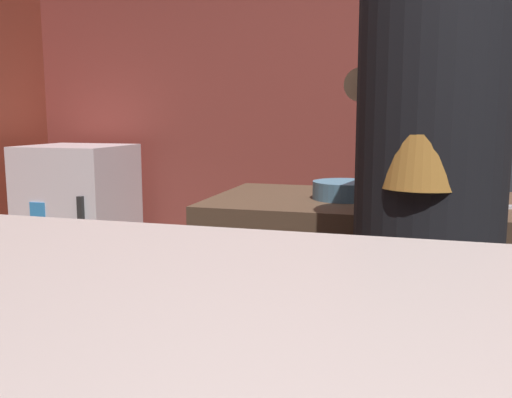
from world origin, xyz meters
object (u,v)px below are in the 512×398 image
mini_fridge (80,224)px  bottle_vinegar (502,92)px  mixing_bowl (345,190)px  bartender (428,203)px  bottle_soy (447,92)px

mini_fridge → bottle_vinegar: size_ratio=5.20×
mini_fridge → mixing_bowl: size_ratio=4.81×
mini_fridge → bartender: bearing=-38.9°
mini_fridge → mixing_bowl: bearing=-33.8°
mixing_bowl → mini_fridge: bearing=146.2°
mini_fridge → bartender: 2.64m
bottle_vinegar → bottle_soy: bottle_vinegar is taller
mini_fridge → bottle_soy: 2.29m
bottle_vinegar → bottle_soy: (-0.28, -0.10, -0.00)m
mini_fridge → bartender: (2.02, -1.63, 0.47)m
bartender → bottle_vinegar: bartender is taller
mini_fridge → bottle_vinegar: (2.42, 0.20, 0.79)m
mixing_bowl → bottle_soy: bearing=74.5°
mini_fridge → bottle_soy: (2.14, 0.10, 0.79)m
bottle_vinegar → mixing_bowl: bearing=-114.6°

